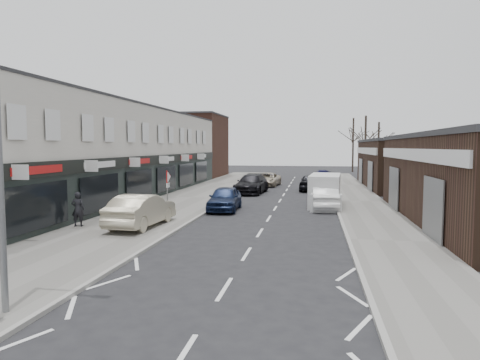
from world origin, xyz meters
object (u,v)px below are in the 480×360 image
at_px(warning_sign, 168,181).
at_px(parked_car_right_a, 324,198).
at_px(pedestrian, 78,209).
at_px(parked_car_left_b, 252,184).
at_px(street_lamp, 4,120).
at_px(sedan_on_pavement, 141,210).
at_px(parked_car_right_c, 323,175).
at_px(white_van, 325,192).
at_px(parked_car_right_b, 311,182).
at_px(parked_car_left_a, 225,198).
at_px(parked_car_left_c, 267,179).

distance_m(warning_sign, parked_car_right_a, 10.51).
bearing_deg(pedestrian, parked_car_left_b, -120.13).
height_order(street_lamp, sedan_on_pavement, street_lamp).
relative_size(sedan_on_pavement, parked_car_right_c, 1.11).
height_order(warning_sign, white_van, warning_sign).
height_order(parked_car_left_b, parked_car_right_c, parked_car_left_b).
bearing_deg(pedestrian, parked_car_right_b, -129.52).
bearing_deg(parked_car_right_c, pedestrian, 65.97).
distance_m(sedan_on_pavement, parked_car_left_a, 7.17).
relative_size(parked_car_left_b, parked_car_right_a, 1.24).
height_order(sedan_on_pavement, parked_car_right_c, sedan_on_pavement).
bearing_deg(parked_car_right_c, parked_car_right_b, 80.78).
bearing_deg(warning_sign, parked_car_right_c, 74.01).
bearing_deg(pedestrian, sedan_on_pavement, 178.82).
height_order(pedestrian, parked_car_right_c, pedestrian).
bearing_deg(white_van, pedestrian, -136.08).
xyz_separation_m(pedestrian, parked_car_right_c, (12.38, 32.76, -0.34)).
bearing_deg(street_lamp, white_van, 69.10).
height_order(white_van, parked_car_right_c, white_van).
xyz_separation_m(street_lamp, parked_car_right_b, (6.73, 30.42, -3.84)).
bearing_deg(parked_car_right_c, parked_car_left_a, 72.31).
bearing_deg(parked_car_left_c, parked_car_right_b, -37.47).
height_order(white_van, parked_car_right_b, white_van).
relative_size(warning_sign, parked_car_right_b, 0.59).
bearing_deg(parked_car_right_c, parked_car_left_b, 64.55).
xyz_separation_m(white_van, sedan_on_pavement, (-9.03, -9.48, -0.09)).
bearing_deg(white_van, parked_car_right_a, -89.60).
xyz_separation_m(parked_car_right_a, parked_car_right_b, (-0.93, 11.33, 0.04)).
height_order(warning_sign, parked_car_right_c, warning_sign).
relative_size(warning_sign, parked_car_left_c, 0.56).
height_order(warning_sign, parked_car_left_c, warning_sign).
height_order(parked_car_right_a, parked_car_right_b, parked_car_right_b).
bearing_deg(street_lamp, parked_car_left_c, 86.14).
bearing_deg(pedestrian, street_lamp, 102.26).
relative_size(parked_car_right_a, parked_car_right_c, 1.03).
relative_size(parked_car_left_a, parked_car_right_c, 1.02).
height_order(street_lamp, parked_car_left_c, street_lamp).
height_order(sedan_on_pavement, parked_car_left_a, sedan_on_pavement).
xyz_separation_m(warning_sign, pedestrian, (-3.72, -2.54, -1.23)).
bearing_deg(pedestrian, parked_car_right_a, -154.42).
bearing_deg(pedestrian, parked_car_left_c, -116.16).
height_order(parked_car_left_c, parked_car_right_a, parked_car_right_a).
height_order(white_van, parked_car_left_b, white_van).
bearing_deg(street_lamp, sedan_on_pavement, 96.82).
distance_m(parked_car_left_a, parked_car_left_c, 17.07).
distance_m(warning_sign, parked_car_left_a, 5.26).
relative_size(sedan_on_pavement, parked_car_right_a, 1.08).
xyz_separation_m(parked_car_left_b, parked_car_right_b, (5.02, 2.94, -0.03)).
bearing_deg(parked_car_right_b, parked_car_left_b, 34.77).
relative_size(sedan_on_pavement, parked_car_left_c, 1.00).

